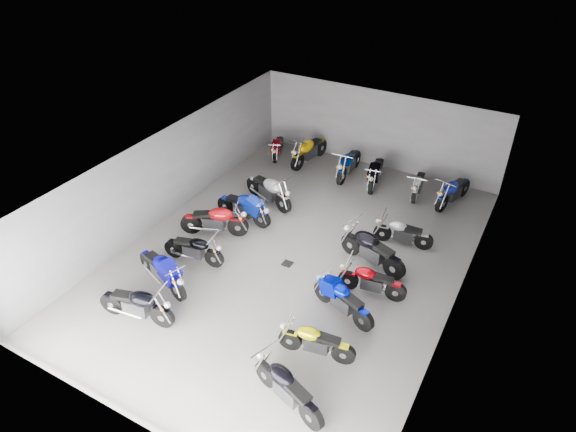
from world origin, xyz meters
name	(u,v)px	position (x,y,z in m)	size (l,w,h in m)	color
ground	(295,255)	(0.00, 0.00, 0.00)	(14.00, 14.00, 0.00)	gray
wall_back	(378,129)	(0.00, 7.00, 1.60)	(10.00, 0.10, 3.20)	gray
wall_left	(167,174)	(-5.00, 0.00, 1.60)	(0.10, 14.00, 3.20)	gray
wall_right	(462,265)	(5.00, 0.00, 1.60)	(0.10, 14.00, 3.20)	gray
ceiling	(296,166)	(0.00, 0.00, 3.22)	(10.00, 14.00, 0.04)	black
drain_grate	(287,264)	(0.00, -0.50, 0.01)	(0.32, 0.32, 0.01)	black
motorcycle_left_a	(137,305)	(-2.36, -4.55, 0.54)	(2.25, 0.59, 0.99)	black
motorcycle_left_b	(162,271)	(-2.69, -3.15, 0.56)	(2.28, 0.89, 1.03)	black
motorcycle_left_c	(194,249)	(-2.58, -1.80, 0.49)	(2.05, 0.50, 0.90)	black
motorcycle_left_d	(215,220)	(-2.88, -0.28, 0.55)	(2.18, 1.05, 1.01)	black
motorcycle_left_e	(244,207)	(-2.48, 0.88, 0.54)	(2.24, 0.49, 0.99)	black
motorcycle_left_f	(269,190)	(-2.31, 2.26, 0.57)	(2.29, 0.92, 1.04)	black
motorcycle_right_a	(287,388)	(2.45, -4.92, 0.53)	(2.12, 0.84, 0.96)	black
motorcycle_right_b	(316,341)	(2.38, -3.33, 0.48)	(2.00, 0.53, 0.88)	black
motorcycle_right_c	(342,300)	(2.37, -1.67, 0.51)	(2.06, 0.82, 0.94)	black
motorcycle_right_d	(371,281)	(2.76, -0.53, 0.48)	(2.01, 0.48, 0.89)	black
motorcycle_right_e	(372,250)	(2.28, 0.73, 0.57)	(2.33, 0.83, 1.05)	black
motorcycle_right_f	(403,233)	(2.77, 2.21, 0.47)	(1.94, 0.48, 0.85)	black
motorcycle_back_a	(278,147)	(-3.92, 5.71, 0.44)	(0.73, 1.78, 0.81)	black
motorcycle_back_b	(309,150)	(-2.49, 5.79, 0.58)	(0.57, 2.40, 1.06)	black
motorcycle_back_c	(349,163)	(-0.60, 5.59, 0.55)	(0.47, 2.29, 1.01)	black
motorcycle_back_d	(376,172)	(0.60, 5.46, 0.54)	(0.56, 2.22, 0.98)	black
motorcycle_back_e	(418,184)	(2.27, 5.52, 0.45)	(0.43, 1.89, 0.83)	black
motorcycle_back_f	(453,191)	(3.57, 5.50, 0.53)	(0.74, 2.16, 0.97)	black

